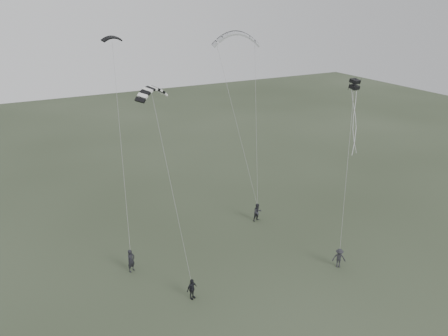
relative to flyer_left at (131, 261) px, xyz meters
name	(u,v)px	position (x,y,z in m)	size (l,w,h in m)	color
ground	(238,277)	(6.74, -4.42, -0.90)	(140.00, 140.00, 0.00)	#2F3824
flyer_left	(131,261)	(0.00, 0.00, 0.00)	(0.66, 0.43, 1.81)	black
flyer_right	(258,212)	(12.58, 2.42, -0.05)	(0.83, 0.65, 1.71)	#27282E
flyer_center	(192,289)	(2.74, -5.04, -0.14)	(0.90, 0.37, 1.53)	black
flyer_far	(339,258)	(14.18, -6.78, -0.12)	(1.01, 0.58, 1.56)	#26252A
kite_dark_small	(112,37)	(2.06, 8.29, 15.39)	(1.64, 0.49, 0.53)	black
kite_pale_large	(236,33)	(14.16, 9.68, 15.19)	(4.56, 1.03, 1.82)	#A6A8AB
kite_striped	(152,88)	(2.23, -0.51, 12.83)	(2.68, 0.67, 1.09)	black
kite_box	(355,84)	(17.22, -3.28, 12.26)	(0.61, 0.61, 0.70)	black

